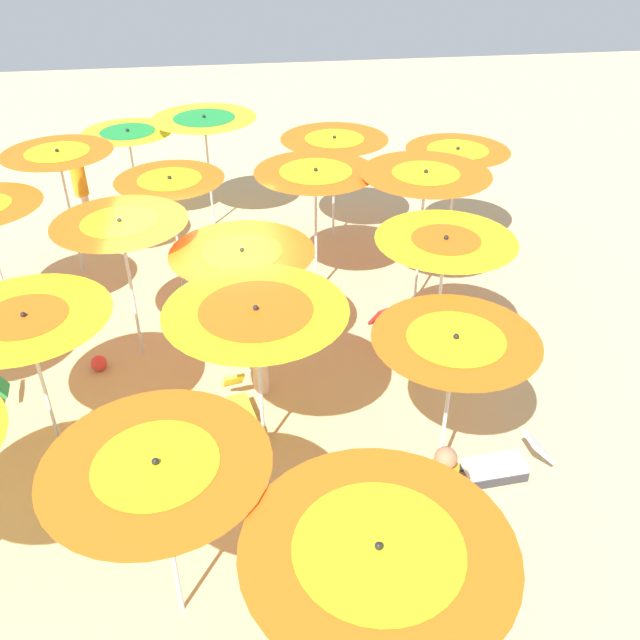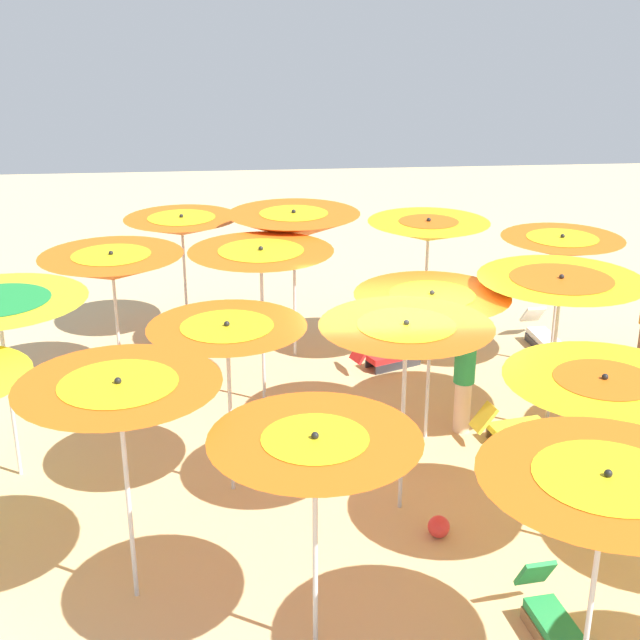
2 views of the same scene
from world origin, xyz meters
The scene contains 22 objects.
ground centered at (0.00, 0.00, -0.02)m, with size 40.27×40.27×0.04m, color #D1B57F.
beach_umbrella_1 centered at (3.13, 2.99, 2.06)m, with size 1.97×1.97×2.27m.
beach_umbrella_2 centered at (1.04, 3.48, 2.24)m, with size 2.00×2.00×2.46m.
beach_umbrella_3 centered at (-1.14, 3.79, 2.30)m, with size 2.18×2.18×2.57m.
beach_umbrella_4 centered at (-3.04, 4.98, 2.03)m, with size 2.02×2.02×2.25m.
beach_umbrella_6 centered at (2.30, 0.75, 2.10)m, with size 2.28×2.28×2.34m.
beach_umbrella_7 centered at (0.51, 0.65, 1.93)m, with size 2.10×2.10×2.20m.
beach_umbrella_8 centered at (-1.73, 2.02, 2.26)m, with size 2.13×2.13×2.47m.
beach_umbrella_9 centered at (-3.97, 2.71, 2.01)m, with size 2.18×2.18×2.27m.
beach_umbrella_11 centered at (1.78, -2.10, 1.95)m, with size 2.15×2.15×2.17m.
beach_umbrella_12 centered at (-0.17, -1.09, 2.20)m, with size 2.01×2.01×2.47m.
beach_umbrella_13 centered at (-2.21, -0.48, 2.04)m, with size 1.91×1.91×2.28m.
beach_umbrella_16 centered at (0.89, -4.30, 2.11)m, with size 2.14×2.14×2.35m.
beach_umbrella_17 centered at (-1.41, -3.40, 2.10)m, with size 1.93×1.93×2.32m.
beach_umbrella_18 centered at (-3.22, -2.49, 2.27)m, with size 2.00×2.00×2.51m.
lounger_0 centered at (1.69, 0.47, 0.20)m, with size 1.13×0.52×0.59m.
lounger_1 centered at (2.30, -1.52, 0.21)m, with size 1.04×1.13×0.64m.
lounger_2 centered at (3.25, 3.82, 0.21)m, with size 0.45×1.19×0.61m.
lounger_3 centered at (0.36, 3.10, 0.21)m, with size 1.25×0.78×0.67m.
lounger_4 centered at (0.91, -3.50, 0.21)m, with size 0.48×1.12×0.63m.
beachgoer_2 centered at (1.06, 0.80, 0.86)m, with size 0.30×0.30×1.65m.
beach_ball centered at (0.17, -1.74, 0.13)m, with size 0.26×0.26×0.26m, color red.
Camera 2 is at (-1.99, -10.26, 6.00)m, focal length 49.49 mm.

